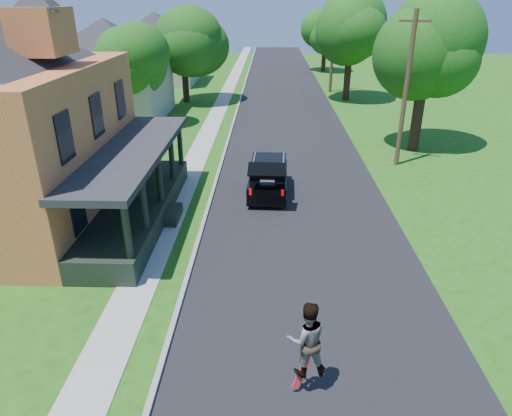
{
  "coord_description": "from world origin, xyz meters",
  "views": [
    {
      "loc": [
        -1.4,
        -11.1,
        8.47
      ],
      "look_at": [
        -1.81,
        3.0,
        1.97
      ],
      "focal_mm": 32.0,
      "sensor_mm": 36.0,
      "label": 1
    }
  ],
  "objects_px": {
    "skateboarder": "(307,339)",
    "tree_right_near": "(427,47)",
    "utility_pole_near": "(406,89)",
    "black_suv": "(268,177)"
  },
  "relations": [
    {
      "from": "black_suv",
      "to": "utility_pole_near",
      "type": "height_order",
      "value": "utility_pole_near"
    },
    {
      "from": "tree_right_near",
      "to": "utility_pole_near",
      "type": "xyz_separation_m",
      "value": [
        -1.66,
        -2.83,
        -1.81
      ]
    },
    {
      "from": "black_suv",
      "to": "tree_right_near",
      "type": "height_order",
      "value": "tree_right_near"
    },
    {
      "from": "black_suv",
      "to": "tree_right_near",
      "type": "distance_m",
      "value": 12.46
    },
    {
      "from": "tree_right_near",
      "to": "utility_pole_near",
      "type": "height_order",
      "value": "tree_right_near"
    },
    {
      "from": "utility_pole_near",
      "to": "skateboarder",
      "type": "bearing_deg",
      "value": -98.43
    },
    {
      "from": "black_suv",
      "to": "skateboarder",
      "type": "height_order",
      "value": "skateboarder"
    },
    {
      "from": "utility_pole_near",
      "to": "tree_right_near",
      "type": "bearing_deg",
      "value": 72.1
    },
    {
      "from": "utility_pole_near",
      "to": "black_suv",
      "type": "bearing_deg",
      "value": -136.29
    },
    {
      "from": "skateboarder",
      "to": "tree_right_near",
      "type": "xyz_separation_m",
      "value": [
        7.89,
        19.16,
        4.46
      ]
    }
  ]
}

